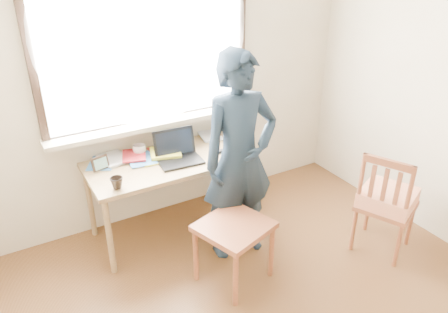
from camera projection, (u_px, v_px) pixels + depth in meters
room_shell at (309, 97)px, 2.17m from camera, size 3.52×4.02×2.61m
desk at (167, 168)px, 3.63m from camera, size 1.31×0.65×0.70m
laptop at (178, 153)px, 3.59m from camera, size 0.37×0.31×0.24m
mug_white at (139, 150)px, 3.68m from camera, size 0.15×0.15×0.09m
mug_dark at (117, 183)px, 3.18m from camera, size 0.13×0.13×0.09m
mouse at (221, 151)px, 3.72m from camera, size 0.08×0.06×0.03m
desk_clutter at (133, 155)px, 3.65m from camera, size 0.83×0.48×0.03m
book_a at (102, 162)px, 3.54m from camera, size 0.24×0.30×0.03m
book_b at (201, 137)px, 4.00m from camera, size 0.22×0.28×0.02m
picture_frame at (100, 164)px, 3.42m from camera, size 0.14×0.05×0.11m
work_chair at (234, 233)px, 3.19m from camera, size 0.60×0.58×0.49m
side_chair at (387, 200)px, 3.49m from camera, size 0.53×0.54×0.90m
person at (240, 158)px, 3.33m from camera, size 0.64×0.44×1.68m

